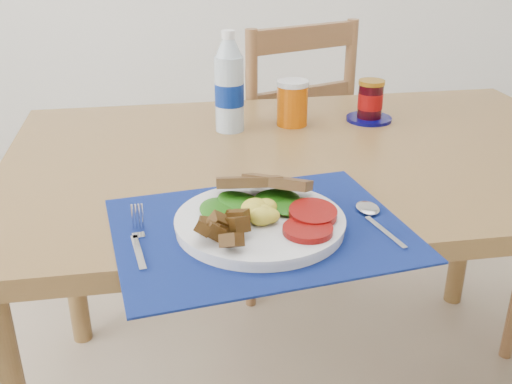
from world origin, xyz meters
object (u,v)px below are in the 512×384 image
(breakfast_plate, at_px, (257,219))
(jam_on_saucer, at_px, (370,103))
(juice_glass, at_px, (292,104))
(chair_far, at_px, (282,130))
(water_bottle, at_px, (229,88))

(breakfast_plate, relative_size, jam_on_saucer, 2.40)
(juice_glass, bearing_deg, chair_far, 80.88)
(chair_far, relative_size, breakfast_plate, 4.02)
(breakfast_plate, bearing_deg, jam_on_saucer, 68.36)
(breakfast_plate, distance_m, juice_glass, 0.59)
(jam_on_saucer, bearing_deg, chair_far, 107.09)
(breakfast_plate, xyz_separation_m, jam_on_saucer, (0.40, 0.56, 0.02))
(juice_glass, distance_m, jam_on_saucer, 0.21)
(chair_far, xyz_separation_m, jam_on_saucer, (0.14, -0.45, 0.22))
(water_bottle, bearing_deg, juice_glass, 5.36)
(juice_glass, bearing_deg, jam_on_saucer, 0.28)
(breakfast_plate, bearing_deg, water_bottle, 101.09)
(chair_far, height_order, water_bottle, chair_far)
(chair_far, bearing_deg, breakfast_plate, 55.15)
(breakfast_plate, height_order, water_bottle, water_bottle)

